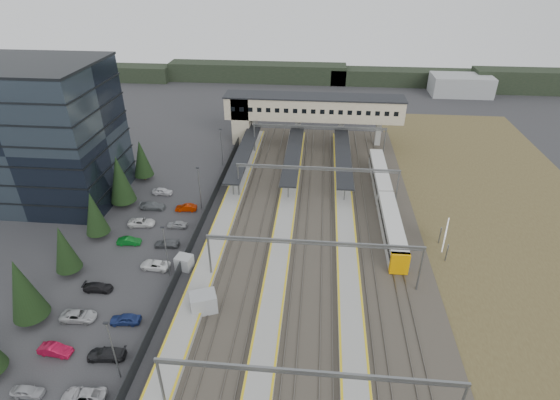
# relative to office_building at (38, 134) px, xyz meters

# --- Properties ---
(ground) EXTENTS (220.00, 220.00, 0.00)m
(ground) POSITION_rel_office_building_xyz_m (36.00, -12.00, -12.19)
(ground) COLOR #2B2B2D
(ground) RESTS_ON ground
(office_building) EXTENTS (24.30, 18.30, 24.30)m
(office_building) POSITION_rel_office_building_xyz_m (0.00, 0.00, 0.00)
(office_building) COLOR #384551
(office_building) RESTS_ON ground
(conifer_row) EXTENTS (4.42, 49.82, 9.50)m
(conifer_row) POSITION_rel_office_building_xyz_m (14.00, -15.86, -7.36)
(conifer_row) COLOR black
(conifer_row) RESTS_ON ground
(car_park) EXTENTS (10.60, 44.44, 1.29)m
(car_park) POSITION_rel_office_building_xyz_m (22.35, -20.44, -11.58)
(car_park) COLOR #9D9DA2
(car_park) RESTS_ON ground
(lampposts) EXTENTS (0.50, 53.25, 8.07)m
(lampposts) POSITION_rel_office_building_xyz_m (28.00, -10.75, -7.86)
(lampposts) COLOR slate
(lampposts) RESTS_ON ground
(fence) EXTENTS (0.08, 90.00, 2.00)m
(fence) POSITION_rel_office_building_xyz_m (29.50, -7.00, -11.19)
(fence) COLOR #26282B
(fence) RESTS_ON ground
(relay_cabin_near) EXTENTS (3.89, 3.41, 2.70)m
(relay_cabin_near) POSITION_rel_office_building_xyz_m (34.56, -26.48, -10.84)
(relay_cabin_near) COLOR gray
(relay_cabin_near) RESTS_ON ground
(relay_cabin_far) EXTENTS (2.59, 2.30, 2.06)m
(relay_cabin_far) POSITION_rel_office_building_xyz_m (29.71, -18.37, -11.16)
(relay_cabin_far) COLOR gray
(relay_cabin_far) RESTS_ON ground
(rail_corridor) EXTENTS (34.00, 90.00, 0.92)m
(rail_corridor) POSITION_rel_office_building_xyz_m (45.34, -7.00, -11.90)
(rail_corridor) COLOR #3C372F
(rail_corridor) RESTS_ON ground
(canopies) EXTENTS (23.10, 30.00, 3.28)m
(canopies) POSITION_rel_office_building_xyz_m (43.00, 15.00, -8.27)
(canopies) COLOR black
(canopies) RESTS_ON ground
(footbridge) EXTENTS (40.40, 6.40, 11.20)m
(footbridge) POSITION_rel_office_building_xyz_m (43.70, 30.00, -4.26)
(footbridge) COLOR tan
(footbridge) RESTS_ON ground
(gantries) EXTENTS (28.40, 62.28, 7.17)m
(gantries) POSITION_rel_office_building_xyz_m (48.00, -9.00, -6.20)
(gantries) COLOR slate
(gantries) RESTS_ON ground
(train) EXTENTS (2.62, 36.38, 3.30)m
(train) POSITION_rel_office_building_xyz_m (60.00, 0.75, -10.32)
(train) COLOR beige
(train) RESTS_ON ground
(billboard) EXTENTS (1.87, 5.21, 4.53)m
(billboard) POSITION_rel_office_building_xyz_m (67.34, -10.91, -9.19)
(billboard) COLOR slate
(billboard) RESTS_ON ground
(scrub_east) EXTENTS (34.00, 120.00, 0.06)m
(scrub_east) POSITION_rel_office_building_xyz_m (81.00, -7.00, -12.16)
(scrub_east) COLOR brown
(scrub_east) RESTS_ON ground
(treeline_far) EXTENTS (170.00, 19.00, 7.00)m
(treeline_far) POSITION_rel_office_building_xyz_m (59.81, 80.28, -9.24)
(treeline_far) COLOR black
(treeline_far) RESTS_ON ground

